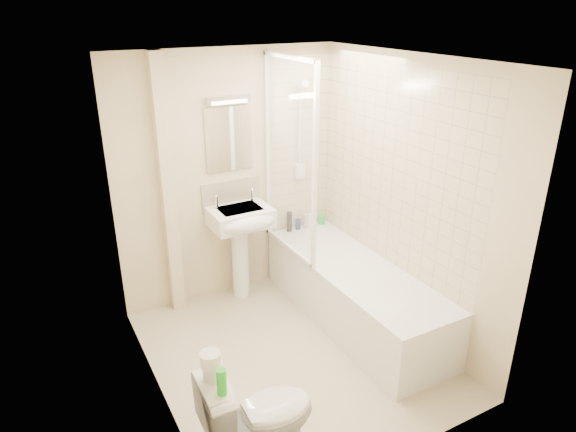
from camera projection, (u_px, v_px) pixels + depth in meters
floor at (293, 354)px, 4.34m from camera, size 2.50×2.50×0.00m
wall_back at (229, 178)px, 4.89m from camera, size 2.20×0.02×2.40m
wall_left at (148, 256)px, 3.39m from camera, size 0.02×2.50×2.40m
wall_right at (406, 199)px, 4.37m from camera, size 0.02×2.50×2.40m
ceiling at (294, 59)px, 3.42m from camera, size 2.20×2.50×0.02m
tile_back at (298, 146)px, 5.13m from camera, size 0.70×0.01×1.75m
tile_right at (393, 169)px, 4.42m from camera, size 0.01×2.10×1.75m
pipe_boxing at (168, 191)px, 4.57m from camera, size 0.12×0.12×2.40m
splashback at (231, 195)px, 4.95m from camera, size 0.60×0.02×0.30m
mirror at (229, 139)px, 4.74m from camera, size 0.46×0.01×0.60m
strip_light at (228, 99)px, 4.58m from camera, size 0.42×0.07×0.07m
bathtub at (354, 292)px, 4.71m from camera, size 0.70×2.10×0.55m
shower_screen at (289, 159)px, 4.61m from camera, size 0.04×0.92×1.80m
shower_fixture at (301, 135)px, 5.04m from camera, size 0.10×0.16×0.99m
pedestal_sink at (242, 228)px, 4.87m from camera, size 0.57×0.51×1.09m
bottle_black_b at (289, 222)px, 5.30m from camera, size 0.06×0.06×0.21m
bottle_blue at (298, 224)px, 5.36m from camera, size 0.06×0.06×0.11m
bottle_cream at (306, 221)px, 5.40m from camera, size 0.06×0.06×0.15m
bottle_white_b at (309, 220)px, 5.42m from camera, size 0.05×0.05×0.14m
bottle_green at (321, 220)px, 5.49m from camera, size 0.07×0.07×0.10m
toilet at (259, 417)px, 3.20m from camera, size 0.46×0.74×0.73m
toilet_roll_lower at (213, 371)px, 2.98m from camera, size 0.12×0.12×0.10m
toilet_roll_upper at (210, 359)px, 2.93m from camera, size 0.12×0.12×0.09m
green_bottle at (222, 382)px, 2.84m from camera, size 0.06×0.06×0.17m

